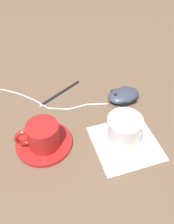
{
  "coord_description": "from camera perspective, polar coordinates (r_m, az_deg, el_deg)",
  "views": [
    {
      "loc": [
        0.44,
        0.03,
        0.51
      ],
      "look_at": [
        -0.03,
        -0.02,
        0.03
      ],
      "focal_mm": 40.0,
      "sensor_mm": 36.0,
      "label": 1
    }
  ],
  "objects": [
    {
      "name": "saucer",
      "position": [
        0.65,
        -9.79,
        -6.91
      ],
      "size": [
        0.14,
        0.14,
        0.01
      ],
      "primitive_type": "cylinder",
      "color": "maroon",
      "rests_on": "ground"
    },
    {
      "name": "coffee_cup",
      "position": [
        0.61,
        -10.18,
        -5.21
      ],
      "size": [
        0.08,
        0.11,
        0.07
      ],
      "color": "maroon",
      "rests_on": "saucer"
    },
    {
      "name": "pen",
      "position": [
        0.77,
        -6.22,
        4.45
      ],
      "size": [
        0.13,
        0.11,
        0.01
      ],
      "color": "black",
      "rests_on": "ground"
    },
    {
      "name": "computer_mouse",
      "position": [
        0.75,
        8.33,
        3.78
      ],
      "size": [
        0.11,
        0.12,
        0.03
      ],
      "color": "#2D3342",
      "rests_on": "ground"
    },
    {
      "name": "napkin_under_glass",
      "position": [
        0.65,
        8.79,
        -7.05
      ],
      "size": [
        0.21,
        0.21,
        0.0
      ],
      "primitive_type": "cube",
      "rotation": [
        0.0,
        0.0,
        0.41
      ],
      "color": "silver",
      "rests_on": "ground"
    },
    {
      "name": "drinking_glass",
      "position": [
        0.61,
        8.34,
        -4.63
      ],
      "size": [
        0.08,
        0.08,
        0.09
      ],
      "primitive_type": "cylinder",
      "color": "silver",
      "rests_on": "napkin_under_glass"
    },
    {
      "name": "ground_plane",
      "position": [
        0.67,
        1.3,
        -3.82
      ],
      "size": [
        3.0,
        3.0,
        0.0
      ],
      "primitive_type": "plane",
      "color": "brown"
    },
    {
      "name": "mouse_cable",
      "position": [
        0.77,
        -12.09,
        2.98
      ],
      "size": [
        0.07,
        0.45,
        0.0
      ],
      "color": "white",
      "rests_on": "ground"
    }
  ]
}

